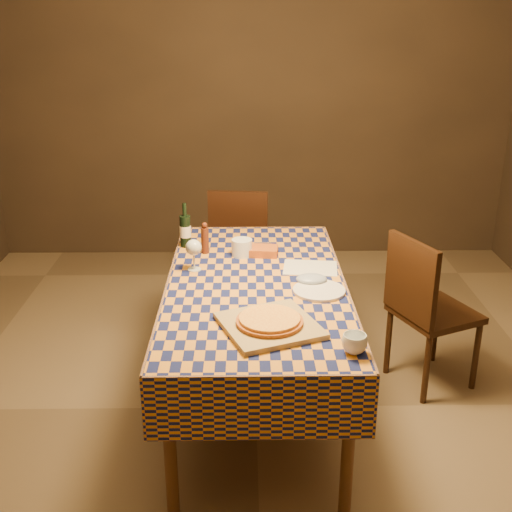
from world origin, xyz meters
name	(u,v)px	position (x,y,z in m)	size (l,w,h in m)	color
room	(256,174)	(0.00, 0.00, 1.35)	(5.00, 5.10, 2.70)	brown
dining_table	(256,296)	(0.00, 0.00, 0.69)	(0.94, 1.84, 0.77)	brown
cutting_board	(270,326)	(0.05, -0.52, 0.78)	(0.40, 0.40, 0.03)	#A2854C
pizza	(270,320)	(0.05, -0.52, 0.81)	(0.33, 0.33, 0.03)	#A34F1B
pepper_mill	(205,239)	(-0.29, 0.44, 0.86)	(0.05, 0.05, 0.19)	#4E2112
bowl	(262,250)	(0.04, 0.43, 0.79)	(0.15, 0.15, 0.05)	#5F4850
wine_glass	(194,249)	(-0.34, 0.18, 0.89)	(0.09, 0.09, 0.18)	silver
wine_bottle	(185,230)	(-0.42, 0.56, 0.87)	(0.07, 0.07, 0.27)	black
deli_tub	(242,248)	(-0.08, 0.40, 0.82)	(0.12, 0.12, 0.10)	white
takeout_container	(262,251)	(0.04, 0.41, 0.79)	(0.18, 0.13, 0.05)	#AF4E17
white_plate	(319,290)	(0.32, -0.12, 0.78)	(0.27, 0.27, 0.02)	silver
tumbler	(355,344)	(0.40, -0.74, 0.81)	(0.11, 0.11, 0.08)	white
flour_patch	(310,268)	(0.30, 0.20, 0.77)	(0.29, 0.23, 0.00)	silver
flour_bag	(312,279)	(0.29, -0.01, 0.79)	(0.16, 0.12, 0.05)	#909FB9
chair_far	(240,241)	(-0.10, 1.33, 0.52)	(0.46, 0.47, 0.93)	black
chair_right	(425,305)	(0.97, 0.24, 0.52)	(0.56, 0.56, 0.93)	black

